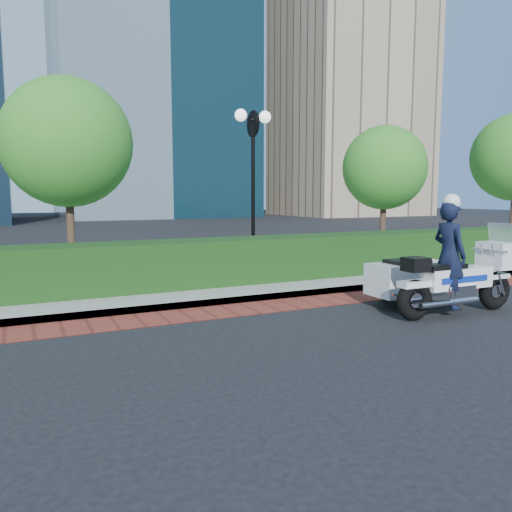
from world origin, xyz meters
name	(u,v)px	position (x,y,z in m)	size (l,w,h in m)	color
ground	(331,322)	(0.00, 0.00, 0.00)	(120.00, 120.00, 0.00)	black
brick_strip	(288,304)	(0.00, 1.50, 0.01)	(60.00, 1.00, 0.01)	maroon
sidewalk	(208,270)	(0.00, 6.00, 0.07)	(60.00, 8.00, 0.15)	gray
hedge_main	(244,260)	(0.00, 3.60, 0.65)	(18.00, 1.20, 1.00)	black
lamppost	(253,164)	(1.00, 5.20, 2.96)	(1.02, 0.70, 4.21)	black
tree_b	(67,143)	(-3.50, 6.50, 3.43)	(3.20, 3.20, 4.89)	#332319
tree_c	(384,168)	(6.50, 6.50, 3.05)	(2.80, 2.80, 4.30)	#332319
tower_right	(350,82)	(28.00, 38.00, 14.00)	(14.00, 12.00, 28.00)	gray
police_motorcycle	(437,272)	(2.21, -0.16, 0.74)	(2.67, 1.88, 2.17)	black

